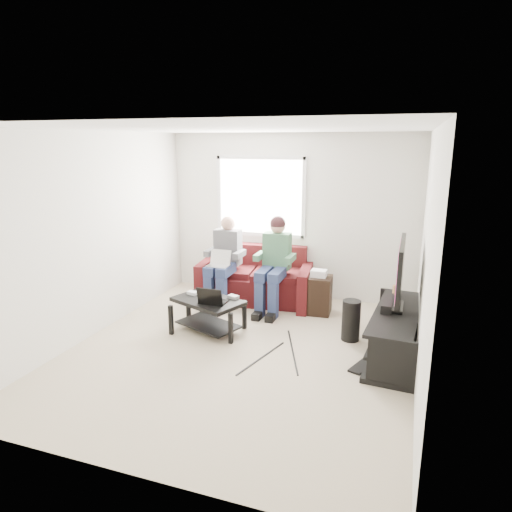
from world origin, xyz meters
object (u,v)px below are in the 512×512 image
object	(u,v)px
tv_stand	(395,336)
tv	(400,271)
sofa	(255,281)
subwoofer	(351,320)
coffee_table	(208,308)
end_table	(318,294)

from	to	relation	value
tv_stand	tv	bearing A→B (deg)	91.47
tv	tv_stand	bearing A→B (deg)	-88.53
sofa	subwoofer	world-z (taller)	sofa
tv_stand	subwoofer	bearing A→B (deg)	154.40
sofa	tv	distance (m)	2.61
sofa	tv_stand	size ratio (longest dim) A/B	1.12
sofa	coffee_table	size ratio (longest dim) A/B	1.82
tv	end_table	xyz separation A→B (m)	(-1.14, 0.96, -0.71)
sofa	subwoofer	xyz separation A→B (m)	(1.65, -1.05, -0.05)
subwoofer	tv	bearing A→B (deg)	-16.67
sofa	end_table	size ratio (longest dim) A/B	2.88
coffee_table	subwoofer	xyz separation A→B (m)	(1.82, 0.35, -0.07)
coffee_table	sofa	bearing A→B (deg)	82.99
tv_stand	tv	distance (m)	0.77
tv_stand	end_table	bearing A→B (deg)	136.98
tv_stand	tv	size ratio (longest dim) A/B	1.53
sofa	end_table	world-z (taller)	sofa
tv	subwoofer	xyz separation A→B (m)	(-0.55, 0.16, -0.75)
sofa	end_table	bearing A→B (deg)	-13.54
coffee_table	tv_stand	bearing A→B (deg)	2.14
tv_stand	sofa	bearing A→B (deg)	149.10
sofa	subwoofer	distance (m)	1.96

